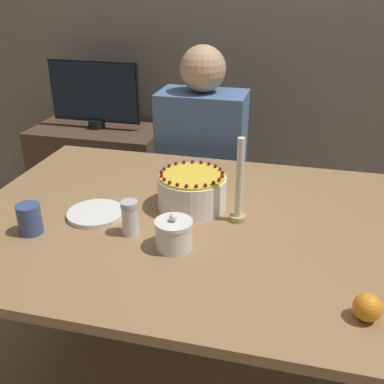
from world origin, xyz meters
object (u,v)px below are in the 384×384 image
at_px(candle, 239,188).
at_px(sugar_shaker, 130,218).
at_px(sugar_bowl, 174,234).
at_px(person_man_blue_shirt, 202,188).
at_px(tv_monitor, 94,94).
at_px(cake, 192,191).

bearing_deg(candle, sugar_shaker, -152.08).
distance_m(sugar_bowl, candle, 0.26).
bearing_deg(sugar_shaker, person_man_blue_shirt, 88.34).
distance_m(sugar_bowl, tv_monitor, 1.57).
bearing_deg(cake, candle, -18.91).
height_order(cake, sugar_bowl, cake).
bearing_deg(tv_monitor, sugar_shaker, -60.93).
distance_m(candle, person_man_blue_shirt, 0.84).
bearing_deg(person_man_blue_shirt, tv_monitor, -29.05).
relative_size(sugar_bowl, tv_monitor, 0.20).
distance_m(sugar_shaker, tv_monitor, 1.46).
height_order(sugar_shaker, tv_monitor, tv_monitor).
xyz_separation_m(sugar_bowl, tv_monitor, (-0.86, 1.32, 0.05)).
relative_size(sugar_shaker, tv_monitor, 0.20).
bearing_deg(sugar_shaker, sugar_bowl, -15.84).
height_order(sugar_shaker, candle, candle).
relative_size(cake, tv_monitor, 0.42).
xyz_separation_m(sugar_shaker, person_man_blue_shirt, (0.03, 0.87, -0.29)).
distance_m(sugar_shaker, person_man_blue_shirt, 0.92).
distance_m(cake, sugar_bowl, 0.26).
bearing_deg(candle, person_man_blue_shirt, 111.40).
bearing_deg(person_man_blue_shirt, sugar_bowl, 97.73).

